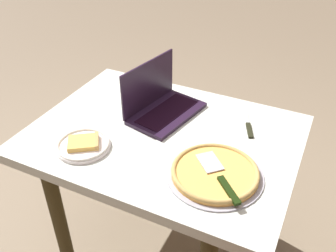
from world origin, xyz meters
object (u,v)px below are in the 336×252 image
at_px(pizza_plate, 84,145).
at_px(pizza_tray, 215,173).
at_px(dining_table, 164,152).
at_px(laptop, 161,103).
at_px(table_knife, 248,124).

relative_size(pizza_plate, pizza_tray, 0.61).
distance_m(dining_table, pizza_plate, 0.35).
height_order(dining_table, laptop, laptop).
distance_m(dining_table, table_knife, 0.39).
relative_size(dining_table, laptop, 2.89).
height_order(pizza_plate, pizza_tray, pizza_plate).
bearing_deg(pizza_tray, pizza_plate, -172.45).
xyz_separation_m(dining_table, pizza_plate, (-0.24, -0.23, 0.12)).
bearing_deg(dining_table, laptop, 120.89).
height_order(dining_table, table_knife, table_knife).
xyz_separation_m(pizza_plate, table_knife, (0.55, 0.44, -0.01)).
bearing_deg(pizza_tray, dining_table, 151.42).
relative_size(pizza_tray, table_knife, 1.49).
distance_m(laptop, table_knife, 0.40).
height_order(pizza_tray, table_knife, pizza_tray).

